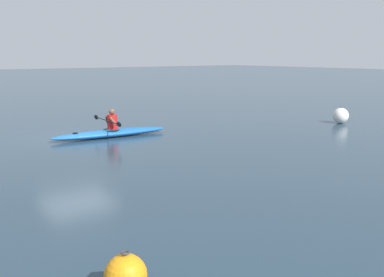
% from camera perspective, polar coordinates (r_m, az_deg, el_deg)
% --- Properties ---
extents(ground_plane, '(160.00, 160.00, 0.00)m').
position_cam_1_polar(ground_plane, '(16.64, -14.56, 0.13)').
color(ground_plane, '#233847').
extents(kayak, '(4.36, 0.97, 0.28)m').
position_cam_1_polar(kayak, '(16.42, -10.20, 0.67)').
color(kayak, '#1959A5').
rests_on(kayak, ground).
extents(kayaker, '(0.48, 2.49, 0.74)m').
position_cam_1_polar(kayaker, '(16.37, -10.11, 2.23)').
color(kayaker, red).
rests_on(kayaker, kayak).
extents(mooring_buoy_white_far, '(0.53, 0.53, 0.57)m').
position_cam_1_polar(mooring_buoy_white_far, '(5.80, -8.37, -16.71)').
color(mooring_buoy_white_far, orange).
rests_on(mooring_buoy_white_far, ground).
extents(mooring_buoy_red_near, '(0.67, 0.67, 0.71)m').
position_cam_1_polar(mooring_buoy_red_near, '(20.38, 18.24, 2.76)').
color(mooring_buoy_red_near, silver).
rests_on(mooring_buoy_red_near, ground).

